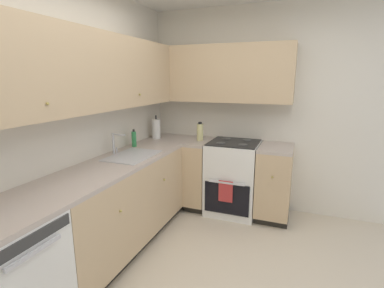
% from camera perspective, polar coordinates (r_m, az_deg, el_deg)
% --- Properties ---
extents(wall_back, '(4.02, 0.05, 2.59)m').
position_cam_1_polar(wall_back, '(2.71, -26.22, 2.79)').
color(wall_back, silver).
rests_on(wall_back, ground_plane).
extents(wall_right, '(0.05, 3.10, 2.59)m').
position_cam_1_polar(wall_right, '(3.84, 14.24, 6.31)').
color(wall_right, silver).
rests_on(wall_right, ground_plane).
extents(dishwasher, '(0.60, 0.63, 0.88)m').
position_cam_1_polar(dishwasher, '(2.32, -33.31, -22.58)').
color(dishwasher, white).
rests_on(dishwasher, ground_plane).
extents(lower_cabinets_back, '(1.84, 0.62, 0.88)m').
position_cam_1_polar(lower_cabinets_back, '(3.06, -14.27, -11.91)').
color(lower_cabinets_back, tan).
rests_on(lower_cabinets_back, ground_plane).
extents(countertop_back, '(3.05, 0.60, 0.03)m').
position_cam_1_polar(countertop_back, '(2.90, -14.74, -3.74)').
color(countertop_back, '#B7A89E').
rests_on(countertop_back, lower_cabinets_back).
extents(lower_cabinets_right, '(0.62, 1.29, 0.88)m').
position_cam_1_polar(lower_cabinets_right, '(3.75, 9.97, -7.02)').
color(lower_cabinets_right, tan).
rests_on(lower_cabinets_right, ground_plane).
extents(countertop_right, '(0.60, 1.29, 0.03)m').
position_cam_1_polar(countertop_right, '(3.62, 10.23, -0.25)').
color(countertop_right, '#B7A89E').
rests_on(countertop_right, lower_cabinets_right).
extents(oven_range, '(0.68, 0.62, 1.07)m').
position_cam_1_polar(oven_range, '(3.78, 8.13, -6.44)').
color(oven_range, white).
rests_on(oven_range, ground_plane).
extents(upper_cabinets_back, '(2.73, 0.34, 0.70)m').
position_cam_1_polar(upper_cabinets_back, '(2.75, -20.21, 13.25)').
color(upper_cabinets_back, tan).
extents(upper_cabinets_right, '(0.32, 1.84, 0.70)m').
position_cam_1_polar(upper_cabinets_right, '(3.76, 5.21, 13.65)').
color(upper_cabinets_right, tan).
extents(sink, '(0.58, 0.40, 0.10)m').
position_cam_1_polar(sink, '(3.08, -11.66, -3.04)').
color(sink, '#B7B7BC').
rests_on(sink, countertop_back).
extents(faucet, '(0.07, 0.16, 0.23)m').
position_cam_1_polar(faucet, '(3.16, -14.95, 0.45)').
color(faucet, silver).
rests_on(faucet, countertop_back).
extents(soap_bottle, '(0.05, 0.05, 0.21)m').
position_cam_1_polar(soap_bottle, '(3.47, -11.40, 1.00)').
color(soap_bottle, '#338C4C').
rests_on(soap_bottle, countertop_back).
extents(paper_towel_roll, '(0.11, 0.11, 0.32)m').
position_cam_1_polar(paper_towel_roll, '(3.89, -7.09, 3.00)').
color(paper_towel_roll, white).
rests_on(paper_towel_roll, countertop_back).
extents(oil_bottle, '(0.08, 0.08, 0.24)m').
position_cam_1_polar(oil_bottle, '(3.74, 1.60, 2.40)').
color(oil_bottle, beige).
rests_on(oil_bottle, countertop_right).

